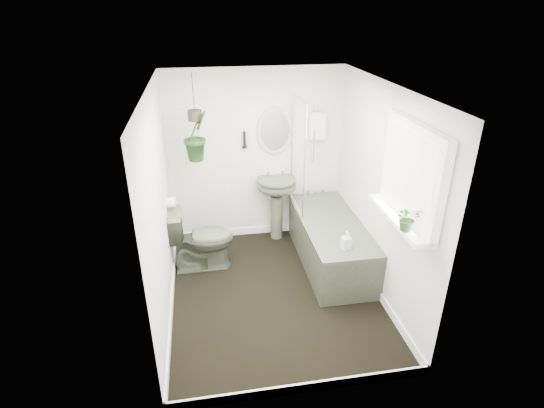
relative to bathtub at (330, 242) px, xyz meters
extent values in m
cube|color=black|center=(-0.80, -0.50, -0.30)|extent=(2.30, 2.80, 0.02)
cube|color=white|center=(-0.80, -0.50, 2.02)|extent=(2.30, 2.80, 0.02)
cube|color=white|center=(-0.80, 0.91, 0.86)|extent=(2.30, 0.02, 2.30)
cube|color=white|center=(-0.80, -1.91, 0.86)|extent=(2.30, 0.02, 2.30)
cube|color=white|center=(-1.96, -0.50, 0.86)|extent=(0.02, 2.80, 2.30)
cube|color=white|center=(0.36, -0.50, 0.86)|extent=(0.02, 2.80, 2.30)
cube|color=white|center=(-0.80, -0.50, -0.24)|extent=(2.30, 2.80, 0.10)
cube|color=white|center=(0.00, 0.84, 1.26)|extent=(0.20, 0.10, 0.35)
ellipsoid|color=#BFB2A1|center=(-0.55, 0.87, 1.21)|extent=(0.46, 0.03, 0.62)
cylinder|color=black|center=(-0.95, 0.86, 1.11)|extent=(0.04, 0.04, 0.22)
cylinder|color=white|center=(-1.90, 0.20, 0.61)|extent=(0.11, 0.11, 0.11)
cube|color=white|center=(0.29, -1.20, 1.36)|extent=(0.08, 1.00, 0.90)
cube|color=white|center=(0.22, -1.20, 0.94)|extent=(0.18, 1.00, 0.04)
cube|color=white|center=(0.24, -1.20, 1.36)|extent=(0.01, 0.86, 0.76)
imported|color=#444D39|center=(-1.59, 0.18, 0.11)|extent=(0.79, 0.46, 0.80)
imported|color=black|center=(0.17, -1.46, 1.07)|extent=(0.22, 0.19, 0.22)
imported|color=black|center=(-1.55, 0.52, 1.30)|extent=(0.42, 0.42, 0.60)
imported|color=black|center=(-0.03, -0.62, 0.39)|extent=(0.10, 0.11, 0.20)
cylinder|color=black|center=(-1.55, 0.52, 1.54)|extent=(0.16, 0.16, 0.12)
camera|label=1|loc=(-1.49, -4.37, 2.72)|focal=28.00mm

